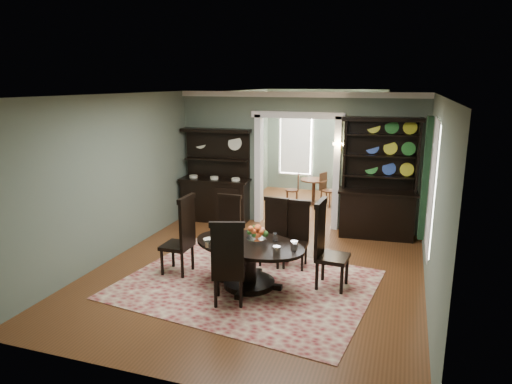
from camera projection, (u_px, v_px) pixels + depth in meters
room at (255, 184)px, 7.45m from camera, size 5.51×6.01×3.01m
parlor at (318, 145)px, 12.53m from camera, size 3.51×3.50×3.01m
doorway_trim at (297, 155)px, 10.17m from camera, size 2.08×0.25×2.57m
right_window at (429, 183)px, 7.44m from camera, size 0.15×1.47×2.12m
wall_sconce at (339, 145)px, 9.68m from camera, size 0.27×0.21×0.21m
rug at (246, 284)px, 7.40m from camera, size 4.25×3.50×0.01m
dining_table at (249, 256)px, 7.23m from camera, size 2.07×2.06×0.73m
centerpiece at (256, 237)px, 7.22m from camera, size 1.58×1.01×0.26m
chair_far_left at (228, 226)px, 8.37m from camera, size 0.46×0.42×1.21m
chair_far_mid at (275, 229)px, 8.15m from camera, size 0.48×0.46×1.21m
chair_far_right at (296, 232)px, 8.05m from camera, size 0.46×0.43×1.19m
chair_end_left at (183, 233)px, 7.66m from camera, size 0.49×0.53×1.38m
chair_end_right at (326, 242)px, 7.17m from camera, size 0.53×0.56×1.42m
chair_near at (228, 262)px, 6.54m from camera, size 0.60×0.59×1.32m
sideboard at (216, 189)px, 10.72m from camera, size 1.67×0.67×2.16m
welsh_dresser at (378, 195)px, 9.53m from camera, size 1.65×0.71×2.51m
parlor_table at (314, 188)px, 12.24m from camera, size 0.72×0.72×0.67m
parlor_chair_left at (294, 188)px, 12.09m from camera, size 0.38×0.37×0.85m
parlor_chair_right at (326, 188)px, 12.01m from camera, size 0.42×0.41×0.88m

